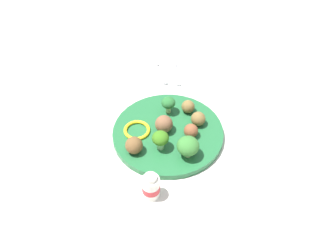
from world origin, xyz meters
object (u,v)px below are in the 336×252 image
at_px(yogurt_bottle, 151,187).
at_px(meatball_near_rim, 134,145).
at_px(napkin, 169,71).
at_px(fork, 162,69).
at_px(broccoli_floret_mid_right, 160,139).
at_px(broccoli_floret_back_left, 168,103).
at_px(knife, 174,68).
at_px(broccoli_floret_near_rim, 188,146).
at_px(pepper_ring_far_rim, 137,130).
at_px(meatball_back_right, 191,131).
at_px(meatball_mid_right, 164,124).
at_px(plate, 168,134).
at_px(meatball_back_left, 198,119).
at_px(meatball_far_rim, 188,107).

bearing_deg(yogurt_bottle, meatball_near_rim, 15.42).
relative_size(napkin, yogurt_bottle, 2.51).
bearing_deg(fork, broccoli_floret_mid_right, 174.67).
height_order(broccoli_floret_back_left, knife, broccoli_floret_back_left).
relative_size(broccoli_floret_near_rim, pepper_ring_far_rim, 0.82).
height_order(meatball_back_right, meatball_near_rim, meatball_near_rim).
distance_m(broccoli_floret_mid_right, meatball_near_rim, 0.06).
bearing_deg(meatball_mid_right, meatball_near_rim, 129.38).
bearing_deg(yogurt_bottle, pepper_ring_far_rim, 7.51).
distance_m(broccoli_floret_mid_right, meatball_mid_right, 0.06).
relative_size(plate, broccoli_floret_near_rim, 5.08).
height_order(meatball_near_rim, napkin, meatball_near_rim).
height_order(broccoli_floret_near_rim, yogurt_bottle, broccoli_floret_near_rim).
height_order(broccoli_floret_mid_right, broccoli_floret_near_rim, broccoli_floret_near_rim).
distance_m(broccoli_floret_back_left, pepper_ring_far_rim, 0.11).
relative_size(broccoli_floret_mid_right, meatball_near_rim, 1.20).
xyz_separation_m(meatball_back_left, knife, (0.24, 0.04, -0.03)).
bearing_deg(yogurt_bottle, meatball_mid_right, -13.61).
bearing_deg(meatball_far_rim, plate, 139.13).
xyz_separation_m(meatball_near_rim, meatball_far_rim, (0.13, -0.14, -0.00)).
relative_size(plate, yogurt_bottle, 4.13).
height_order(broccoli_floret_near_rim, fork, broccoli_floret_near_rim).
relative_size(broccoli_floret_back_left, meatball_far_rim, 1.37).
bearing_deg(meatball_mid_right, fork, -3.62).
relative_size(plate, broccoli_floret_mid_right, 5.50).
height_order(meatball_far_rim, napkin, meatball_far_rim).
bearing_deg(fork, plate, 178.57).
xyz_separation_m(meatball_back_right, meatball_far_rim, (0.09, -0.00, -0.00)).
relative_size(meatball_far_rim, yogurt_bottle, 0.51).
distance_m(meatball_back_right, fork, 0.29).
height_order(meatball_mid_right, yogurt_bottle, yogurt_bottle).
bearing_deg(meatball_back_left, fork, 16.54).
height_order(napkin, knife, knife).
height_order(fork, yogurt_bottle, yogurt_bottle).
xyz_separation_m(plate, meatball_far_rim, (0.07, -0.06, 0.03)).
height_order(broccoli_floret_back_left, napkin, broccoli_floret_back_left).
height_order(broccoli_floret_near_rim, meatball_back_left, broccoli_floret_near_rim).
xyz_separation_m(broccoli_floret_mid_right, meatball_back_right, (0.03, -0.08, -0.01)).
distance_m(meatball_far_rim, meatball_back_left, 0.05).
relative_size(napkin, fork, 1.41).
bearing_deg(pepper_ring_far_rim, broccoli_floret_mid_right, -137.39).
bearing_deg(meatball_far_rim, knife, 4.72).
relative_size(broccoli_floret_mid_right, meatball_far_rim, 1.47).
height_order(plate, broccoli_floret_near_rim, broccoli_floret_near_rim).
xyz_separation_m(broccoli_floret_near_rim, meatball_far_rim, (0.15, -0.02, -0.02)).
distance_m(broccoli_floret_mid_right, meatball_back_left, 0.12).
distance_m(plate, meatball_near_rim, 0.11).
height_order(meatball_back_right, pepper_ring_far_rim, meatball_back_right).
bearing_deg(yogurt_bottle, broccoli_floret_back_left, -13.87).
bearing_deg(yogurt_bottle, plate, -16.95).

